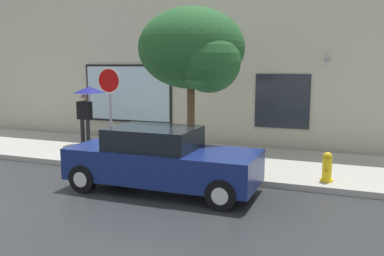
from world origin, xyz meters
The scene contains 8 objects.
ground_plane centered at (0.00, 0.00, 0.00)m, with size 60.00×60.00×0.00m, color #282B2D.
sidewalk centered at (0.00, 3.00, 0.07)m, with size 20.00×4.00×0.15m, color #A3A099.
building_facade centered at (-0.03, 5.50, 3.48)m, with size 20.00×0.67×7.00m.
parked_car centered at (0.54, -0.07, 0.72)m, with size 4.41×1.80×1.47m.
fire_hydrant centered at (4.13, 1.54, 0.49)m, with size 0.30×0.44×0.71m.
pedestrian_with_umbrella centered at (-3.87, 3.41, 1.78)m, with size 1.10×1.10×2.01m.
street_tree centered at (0.65, 1.84, 3.25)m, with size 2.90×2.46×4.28m.
stop_sign centered at (-1.97, 1.79, 2.04)m, with size 0.76×0.10×2.68m.
Camera 1 is at (4.53, -8.43, 2.89)m, focal length 38.29 mm.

